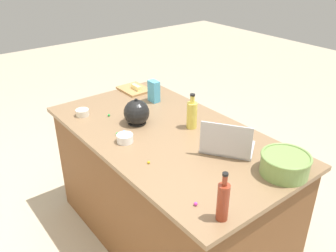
% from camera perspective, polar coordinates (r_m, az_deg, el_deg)
% --- Properties ---
extents(ground_plane, '(12.00, 12.00, 0.00)m').
position_cam_1_polar(ground_plane, '(2.91, -0.00, -16.83)').
color(ground_plane, '#B7A88E').
extents(island_counter, '(1.77, 0.97, 0.90)m').
position_cam_1_polar(island_counter, '(2.62, -0.00, -9.74)').
color(island_counter, brown).
rests_on(island_counter, ground).
extents(laptop, '(0.38, 0.36, 0.22)m').
position_cam_1_polar(laptop, '(2.17, 9.39, -2.93)').
color(laptop, '#B7B7BC').
rests_on(laptop, island_counter).
extents(mixing_bowl_large, '(0.27, 0.27, 0.12)m').
position_cam_1_polar(mixing_bowl_large, '(2.04, 18.17, -5.76)').
color(mixing_bowl_large, '#72934C').
rests_on(mixing_bowl_large, island_counter).
extents(bottle_oil, '(0.07, 0.07, 0.25)m').
position_cam_1_polar(bottle_oil, '(2.40, 3.84, 1.86)').
color(bottle_oil, '#DBC64C').
rests_on(bottle_oil, island_counter).
extents(bottle_soy, '(0.06, 0.06, 0.25)m').
position_cam_1_polar(bottle_soy, '(1.65, 8.77, -11.74)').
color(bottle_soy, maroon).
rests_on(bottle_soy, island_counter).
extents(kettle, '(0.21, 0.18, 0.20)m').
position_cam_1_polar(kettle, '(2.47, -5.05, 2.12)').
color(kettle, black).
rests_on(kettle, island_counter).
extents(cutting_board, '(0.26, 0.21, 0.02)m').
position_cam_1_polar(cutting_board, '(3.07, -5.40, 5.86)').
color(cutting_board, '#AD7F4C').
rests_on(cutting_board, island_counter).
extents(butter_stick_left, '(0.11, 0.04, 0.04)m').
position_cam_1_polar(butter_stick_left, '(3.04, -5.10, 6.17)').
color(butter_stick_left, '#F4E58C').
rests_on(butter_stick_left, cutting_board).
extents(ramekin_small, '(0.10, 0.10, 0.05)m').
position_cam_1_polar(ramekin_small, '(2.27, -6.88, -1.95)').
color(ramekin_small, white).
rests_on(ramekin_small, island_counter).
extents(ramekin_medium, '(0.10, 0.10, 0.05)m').
position_cam_1_polar(ramekin_medium, '(2.67, -13.51, 2.10)').
color(ramekin_medium, beige).
rests_on(ramekin_medium, island_counter).
extents(candy_bag, '(0.09, 0.06, 0.17)m').
position_cam_1_polar(candy_bag, '(2.81, -2.27, 5.57)').
color(candy_bag, '#4CA5CC').
rests_on(candy_bag, island_counter).
extents(candy_0, '(0.02, 0.02, 0.02)m').
position_cam_1_polar(candy_0, '(2.36, -8.06, -1.24)').
color(candy_0, green).
rests_on(candy_0, island_counter).
extents(candy_1, '(0.02, 0.02, 0.02)m').
position_cam_1_polar(candy_1, '(2.63, -9.42, 1.71)').
color(candy_1, green).
rests_on(candy_1, island_counter).
extents(candy_2, '(0.02, 0.02, 0.02)m').
position_cam_1_polar(candy_2, '(2.62, -3.66, 1.97)').
color(candy_2, yellow).
rests_on(candy_2, island_counter).
extents(candy_3, '(0.02, 0.02, 0.02)m').
position_cam_1_polar(candy_3, '(2.05, -3.11, -5.81)').
color(candy_3, yellow).
rests_on(candy_3, island_counter).
extents(candy_4, '(0.01, 0.01, 0.01)m').
position_cam_1_polar(candy_4, '(2.40, -7.04, -0.81)').
color(candy_4, blue).
rests_on(candy_4, island_counter).
extents(candy_5, '(0.02, 0.02, 0.02)m').
position_cam_1_polar(candy_5, '(2.49, 7.67, 0.40)').
color(candy_5, red).
rests_on(candy_5, island_counter).
extents(candy_6, '(0.02, 0.02, 0.02)m').
position_cam_1_polar(candy_6, '(1.76, 4.44, -12.28)').
color(candy_6, '#CC3399').
rests_on(candy_6, island_counter).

